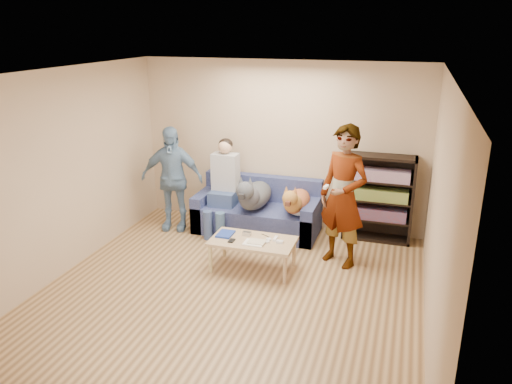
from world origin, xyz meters
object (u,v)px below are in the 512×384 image
(person_standing_left, at_px, (172,179))
(dog_gray, at_px, (254,195))
(notebook_blue, at_px, (225,234))
(dog_tan, at_px, (296,201))
(coffee_table, at_px, (253,243))
(sofa, at_px, (258,213))
(camera_silver, at_px, (247,234))
(person_seated, at_px, (223,183))
(person_standing_right, at_px, (343,197))
(bookshelf, at_px, (379,196))

(person_standing_left, xyz_separation_m, dog_gray, (1.29, 0.12, -0.18))
(notebook_blue, height_order, dog_tan, dog_tan)
(notebook_blue, distance_m, coffee_table, 0.41)
(notebook_blue, xyz_separation_m, sofa, (0.07, 1.23, -0.15))
(camera_silver, relative_size, person_seated, 0.07)
(person_standing_right, distance_m, person_standing_left, 2.74)
(person_standing_left, relative_size, coffee_table, 1.49)
(person_standing_right, relative_size, person_standing_left, 1.16)
(person_seated, bearing_deg, person_standing_right, -17.75)
(person_standing_right, bearing_deg, person_standing_left, -161.44)
(person_standing_right, relative_size, sofa, 1.00)
(notebook_blue, xyz_separation_m, coffee_table, (0.40, -0.05, -0.06))
(person_standing_right, bearing_deg, dog_tan, 170.59)
(bookshelf, bearing_deg, camera_silver, -138.88)
(camera_silver, xyz_separation_m, bookshelf, (1.59, 1.39, 0.23))
(notebook_blue, bearing_deg, coffee_table, -7.13)
(person_standing_right, xyz_separation_m, dog_gray, (-1.41, 0.55, -0.31))
(person_standing_right, height_order, camera_silver, person_standing_right)
(dog_gray, xyz_separation_m, dog_tan, (0.65, 0.02, -0.04))
(camera_silver, distance_m, coffee_table, 0.18)
(notebook_blue, relative_size, sofa, 0.14)
(camera_silver, distance_m, sofa, 1.19)
(dog_tan, relative_size, coffee_table, 1.04)
(person_standing_left, relative_size, camera_silver, 14.94)
(notebook_blue, bearing_deg, camera_silver, 14.04)
(sofa, relative_size, person_seated, 1.29)
(dog_tan, bearing_deg, bookshelf, 18.90)
(camera_silver, height_order, sofa, sofa)
(sofa, relative_size, dog_gray, 1.51)
(sofa, height_order, dog_gray, dog_gray)
(sofa, height_order, dog_tan, dog_tan)
(person_standing_right, height_order, dog_tan, person_standing_right)
(notebook_blue, relative_size, camera_silver, 2.36)
(notebook_blue, bearing_deg, person_standing_right, 18.33)
(person_standing_left, bearing_deg, notebook_blue, -47.54)
(notebook_blue, height_order, camera_silver, camera_silver)
(person_standing_left, bearing_deg, person_seated, 2.36)
(coffee_table, distance_m, bookshelf, 2.13)
(coffee_table, bearing_deg, camera_silver, 135.00)
(camera_silver, relative_size, dog_tan, 0.10)
(dog_gray, distance_m, coffee_table, 1.17)
(sofa, xyz_separation_m, person_seated, (-0.52, -0.13, 0.49))
(dog_gray, bearing_deg, dog_tan, 2.05)
(notebook_blue, distance_m, sofa, 1.24)
(camera_silver, bearing_deg, person_standing_left, 150.59)
(person_seated, bearing_deg, person_standing_left, -166.95)
(person_standing_right, bearing_deg, camera_silver, -133.05)
(notebook_blue, xyz_separation_m, dog_tan, (0.71, 1.06, 0.18))
(person_seated, bearing_deg, coffee_table, -53.75)
(person_seated, relative_size, dog_gray, 1.17)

